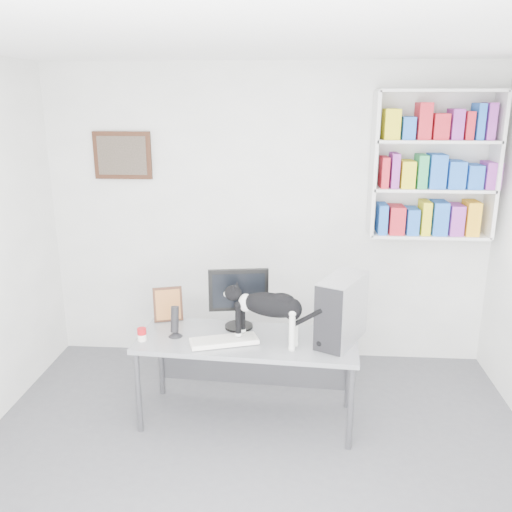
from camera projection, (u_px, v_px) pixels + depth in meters
name	position (u px, v px, depth m)	size (l,w,h in m)	color
room	(249.00, 293.00, 3.00)	(4.01, 4.01, 2.70)	#55565B
bookshelf	(434.00, 165.00, 4.54)	(1.03, 0.28, 1.24)	silver
wall_art	(123.00, 155.00, 4.83)	(0.52, 0.04, 0.42)	#412014
desk	(247.00, 379.00, 4.11)	(1.62, 0.63, 0.68)	gray
monitor	(239.00, 298.00, 4.14)	(0.46, 0.22, 0.49)	black
keyboard	(224.00, 341.00, 3.93)	(0.49, 0.19, 0.04)	white
pc_tower	(341.00, 310.00, 3.90)	(0.22, 0.49, 0.49)	silver
speaker	(175.00, 321.00, 4.02)	(0.11, 0.11, 0.25)	black
leaning_print	(168.00, 304.00, 4.31)	(0.23, 0.09, 0.29)	#412014
soup_can	(142.00, 334.00, 3.97)	(0.07, 0.07, 0.10)	red
cat	(269.00, 318.00, 3.87)	(0.66, 0.18, 0.41)	black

